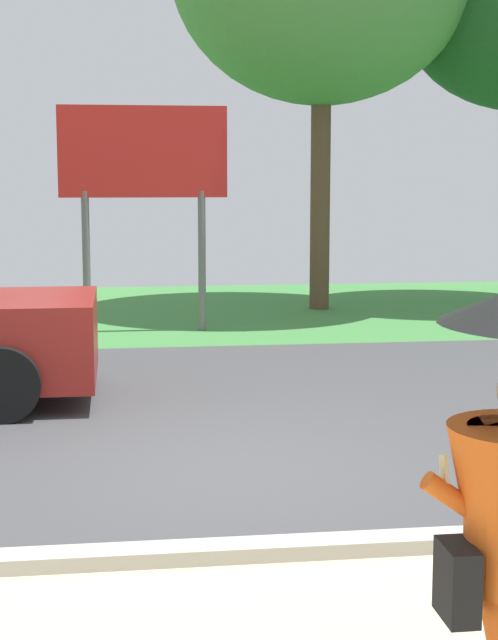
{
  "coord_description": "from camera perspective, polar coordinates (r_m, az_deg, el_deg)",
  "views": [
    {
      "loc": [
        -0.85,
        -8.0,
        2.41
      ],
      "look_at": [
        0.36,
        1.0,
        1.1
      ],
      "focal_mm": 55.61,
      "sensor_mm": 36.0,
      "label": 1
    }
  ],
  "objects": [
    {
      "name": "ground_plane",
      "position": [
        11.25,
        -3.13,
        -4.42
      ],
      "size": [
        40.0,
        22.0,
        0.2
      ],
      "color": "#424244"
    },
    {
      "name": "roadside_billboard",
      "position": [
        15.54,
        -6.11,
        8.68
      ],
      "size": [
        2.6,
        0.12,
        3.5
      ],
      "color": "slate",
      "rests_on": "ground_plane"
    }
  ]
}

